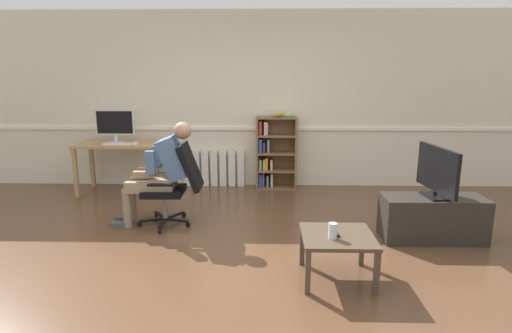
# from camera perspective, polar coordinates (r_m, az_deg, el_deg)

# --- Properties ---
(ground_plane) EXTENTS (18.00, 18.00, 0.00)m
(ground_plane) POSITION_cam_1_polar(r_m,az_deg,el_deg) (4.24, -2.37, -11.84)
(ground_plane) COLOR brown
(back_wall) EXTENTS (12.00, 0.13, 2.70)m
(back_wall) POSITION_cam_1_polar(r_m,az_deg,el_deg) (6.51, -0.93, 9.09)
(back_wall) COLOR beige
(back_wall) RESTS_ON ground_plane
(computer_desk) EXTENTS (1.19, 0.66, 0.76)m
(computer_desk) POSITION_cam_1_polar(r_m,az_deg,el_deg) (6.48, -18.41, 2.17)
(computer_desk) COLOR tan
(computer_desk) RESTS_ON ground_plane
(imac_monitor) EXTENTS (0.58, 0.14, 0.48)m
(imac_monitor) POSITION_cam_1_polar(r_m,az_deg,el_deg) (6.52, -18.96, 5.65)
(imac_monitor) COLOR silver
(imac_monitor) RESTS_ON computer_desk
(keyboard) EXTENTS (0.41, 0.12, 0.02)m
(keyboard) POSITION_cam_1_polar(r_m,az_deg,el_deg) (6.32, -18.58, 3.00)
(keyboard) COLOR white
(keyboard) RESTS_ON computer_desk
(computer_mouse) EXTENTS (0.06, 0.10, 0.03)m
(computer_mouse) POSITION_cam_1_polar(r_m,az_deg,el_deg) (6.25, -16.35, 3.11)
(computer_mouse) COLOR white
(computer_mouse) RESTS_ON computer_desk
(bookshelf) EXTENTS (0.62, 0.29, 1.20)m
(bookshelf) POSITION_cam_1_polar(r_m,az_deg,el_deg) (6.40, 2.44, 1.95)
(bookshelf) COLOR brown
(bookshelf) RESTS_ON ground_plane
(radiator) EXTENTS (0.96, 0.08, 0.57)m
(radiator) POSITION_cam_1_polar(r_m,az_deg,el_deg) (6.60, -5.81, -0.25)
(radiator) COLOR white
(radiator) RESTS_ON ground_plane
(office_chair) EXTENTS (0.77, 0.61, 0.98)m
(office_chair) POSITION_cam_1_polar(r_m,az_deg,el_deg) (4.91, -11.01, -2.05)
(office_chair) COLOR black
(office_chair) RESTS_ON ground_plane
(person_seated) EXTENTS (0.98, 0.40, 1.23)m
(person_seated) POSITION_cam_1_polar(r_m,az_deg,el_deg) (4.92, -13.12, -0.61)
(person_seated) COLOR #937F60
(person_seated) RESTS_ON ground_plane
(tv_stand) EXTENTS (1.07, 0.42, 0.48)m
(tv_stand) POSITION_cam_1_polar(r_m,az_deg,el_deg) (4.85, 23.22, -6.61)
(tv_stand) COLOR #2D2823
(tv_stand) RESTS_ON ground_plane
(tv_screen) EXTENTS (0.23, 0.78, 0.54)m
(tv_screen) POSITION_cam_1_polar(r_m,az_deg,el_deg) (4.72, 23.79, -0.61)
(tv_screen) COLOR black
(tv_screen) RESTS_ON tv_stand
(coffee_table) EXTENTS (0.61, 0.60, 0.41)m
(coffee_table) POSITION_cam_1_polar(r_m,az_deg,el_deg) (3.67, 11.21, -10.07)
(coffee_table) COLOR #4C3D2D
(coffee_table) RESTS_ON ground_plane
(drinking_glass) EXTENTS (0.07, 0.07, 0.13)m
(drinking_glass) POSITION_cam_1_polar(r_m,az_deg,el_deg) (3.55, 10.57, -8.74)
(drinking_glass) COLOR silver
(drinking_glass) RESTS_ON coffee_table
(spare_remote) EXTENTS (0.06, 0.15, 0.02)m
(spare_remote) POSITION_cam_1_polar(r_m,az_deg,el_deg) (3.66, 10.89, -9.02)
(spare_remote) COLOR black
(spare_remote) RESTS_ON coffee_table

